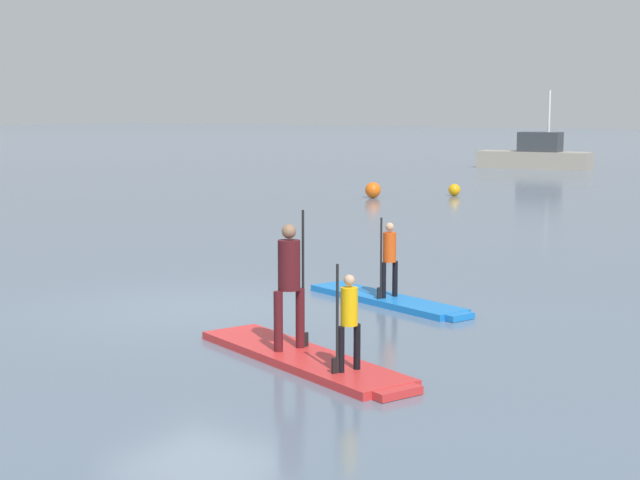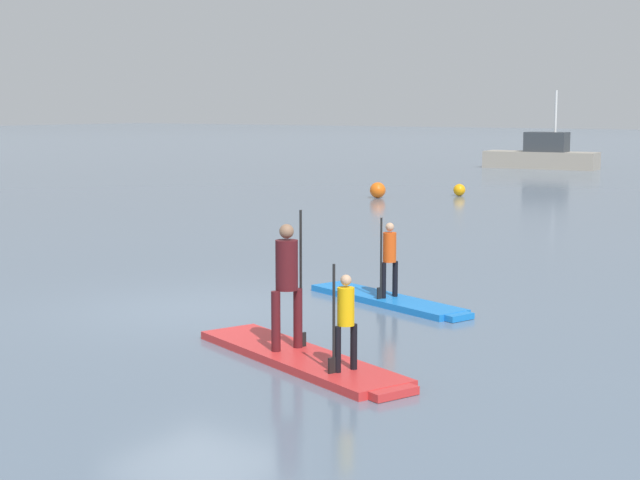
% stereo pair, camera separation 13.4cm
% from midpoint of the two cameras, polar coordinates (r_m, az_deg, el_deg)
% --- Properties ---
extents(ground_plane, '(240.00, 240.00, 0.00)m').
position_cam_midpoint_polar(ground_plane, '(15.09, -6.76, -4.04)').
color(ground_plane, slate).
extents(paddleboard_near, '(3.24, 1.58, 0.10)m').
position_cam_midpoint_polar(paddleboard_near, '(15.47, 4.28, -3.52)').
color(paddleboard_near, blue).
rests_on(paddleboard_near, ground).
extents(paddler_child_solo, '(0.26, 0.40, 1.27)m').
position_cam_midpoint_polar(paddler_child_solo, '(15.33, 4.29, -0.90)').
color(paddler_child_solo, black).
rests_on(paddler_child_solo, paddleboard_near).
extents(paddleboard_far, '(3.64, 1.98, 0.10)m').
position_cam_midpoint_polar(paddleboard_far, '(11.92, -0.71, -6.93)').
color(paddleboard_far, red).
rests_on(paddleboard_far, ground).
extents(paddler_adult, '(0.35, 0.47, 1.72)m').
position_cam_midpoint_polar(paddler_adult, '(11.99, -1.60, -2.22)').
color(paddler_adult, '#4C1419').
rests_on(paddler_adult, paddleboard_far).
extents(paddler_child_front, '(0.25, 0.37, 1.24)m').
position_cam_midpoint_polar(paddler_child_front, '(11.07, 1.81, -4.51)').
color(paddler_child_front, black).
rests_on(paddler_child_front, paddleboard_far).
extents(fishing_boat_green_midground, '(5.66, 2.27, 3.85)m').
position_cam_midpoint_polar(fishing_boat_green_midground, '(50.01, 12.88, 4.81)').
color(fishing_boat_green_midground, '#9E9384').
rests_on(fishing_boat_green_midground, ground).
extents(mooring_buoy_near, '(0.54, 0.54, 0.54)m').
position_cam_midpoint_polar(mooring_buoy_near, '(33.16, 3.49, 2.92)').
color(mooring_buoy_near, orange).
rests_on(mooring_buoy_near, ground).
extents(mooring_buoy_mid, '(0.41, 0.41, 0.41)m').
position_cam_midpoint_polar(mooring_buoy_mid, '(34.24, 8.22, 2.91)').
color(mooring_buoy_mid, orange).
rests_on(mooring_buoy_mid, ground).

